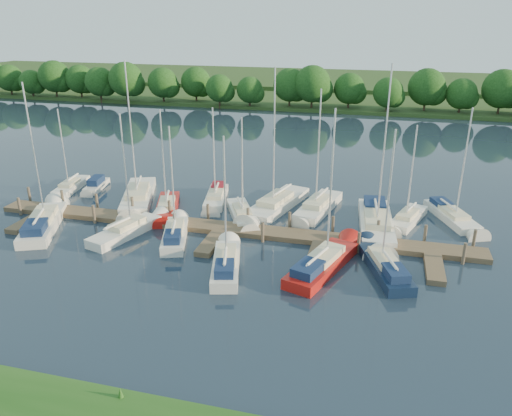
% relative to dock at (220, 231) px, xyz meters
% --- Properties ---
extents(ground, '(260.00, 260.00, 0.00)m').
position_rel_dock_xyz_m(ground, '(0.00, -7.31, -0.20)').
color(ground, '#182230').
rests_on(ground, ground).
extents(dock, '(40.00, 6.00, 0.40)m').
position_rel_dock_xyz_m(dock, '(0.00, 0.00, 0.00)').
color(dock, '#4E3C2C').
rests_on(dock, ground).
extents(mooring_pilings, '(38.24, 2.84, 2.00)m').
position_rel_dock_xyz_m(mooring_pilings, '(0.00, 1.13, 0.40)').
color(mooring_pilings, '#473D33').
rests_on(mooring_pilings, ground).
extents(far_shore, '(180.00, 30.00, 0.60)m').
position_rel_dock_xyz_m(far_shore, '(0.00, 67.69, 0.10)').
color(far_shore, '#28431A').
rests_on(far_shore, ground).
extents(distant_hill, '(220.00, 40.00, 1.40)m').
position_rel_dock_xyz_m(distant_hill, '(0.00, 92.69, 0.50)').
color(distant_hill, '#304B20').
rests_on(distant_hill, ground).
extents(treeline, '(147.76, 10.03, 8.15)m').
position_rel_dock_xyz_m(treeline, '(0.49, 54.64, 3.96)').
color(treeline, '#38281C').
rests_on(treeline, ground).
extents(sailboat_n_0, '(2.36, 6.60, 8.42)m').
position_rel_dock_xyz_m(sailboat_n_0, '(-17.60, 6.09, 0.07)').
color(sailboat_n_0, silver).
rests_on(sailboat_n_0, ground).
extents(motorboat, '(1.88, 4.57, 1.49)m').
position_rel_dock_xyz_m(motorboat, '(-15.29, 7.04, 0.13)').
color(motorboat, silver).
rests_on(motorboat, ground).
extents(sailboat_n_2, '(5.41, 10.35, 13.19)m').
position_rel_dock_xyz_m(sailboat_n_2, '(-9.63, 4.84, 0.08)').
color(sailboat_n_2, silver).
rests_on(sailboat_n_2, ground).
extents(sailboat_n_3, '(3.67, 7.34, 9.38)m').
position_rel_dock_xyz_m(sailboat_n_3, '(-6.03, 3.31, 0.07)').
color(sailboat_n_3, '#AE1510').
rests_on(sailboat_n_3, ground).
extents(sailboat_n_4, '(2.90, 7.21, 9.14)m').
position_rel_dock_xyz_m(sailboat_n_4, '(-2.68, 6.77, 0.11)').
color(sailboat_n_4, silver).
rests_on(sailboat_n_4, ground).
extents(sailboat_n_5, '(4.24, 6.88, 9.02)m').
position_rel_dock_xyz_m(sailboat_n_5, '(0.80, 3.50, 0.07)').
color(sailboat_n_5, silver).
rests_on(sailboat_n_5, ground).
extents(sailboat_n_6, '(4.49, 10.19, 12.84)m').
position_rel_dock_xyz_m(sailboat_n_6, '(3.05, 6.11, 0.08)').
color(sailboat_n_6, silver).
rests_on(sailboat_n_6, ground).
extents(sailboat_n_7, '(3.53, 8.77, 11.19)m').
position_rel_dock_xyz_m(sailboat_n_7, '(6.76, 6.42, 0.08)').
color(sailboat_n_7, silver).
rests_on(sailboat_n_7, ground).
extents(sailboat_n_8, '(3.34, 10.79, 13.54)m').
position_rel_dock_xyz_m(sailboat_n_8, '(11.93, 3.94, 0.14)').
color(sailboat_n_8, silver).
rests_on(sailboat_n_8, ground).
extents(sailboat_n_9, '(3.38, 6.68, 8.66)m').
position_rel_dock_xyz_m(sailboat_n_9, '(14.37, 5.92, 0.07)').
color(sailboat_n_9, silver).
rests_on(sailboat_n_9, ground).
extents(sailboat_n_10, '(4.26, 7.75, 9.90)m').
position_rel_dock_xyz_m(sailboat_n_10, '(18.14, 7.43, 0.11)').
color(sailboat_n_10, silver).
rests_on(sailboat_n_10, ground).
extents(sailboat_s_0, '(5.27, 9.26, 12.05)m').
position_rel_dock_xyz_m(sailboat_s_0, '(-14.35, -2.38, 0.14)').
color(sailboat_s_0, silver).
rests_on(sailboat_s_0, ground).
extents(sailboat_s_1, '(3.64, 7.70, 9.95)m').
position_rel_dock_xyz_m(sailboat_s_1, '(-7.01, -1.88, 0.08)').
color(sailboat_s_1, silver).
rests_on(sailboat_s_1, ground).
extents(sailboat_s_2, '(3.42, 7.00, 9.21)m').
position_rel_dock_xyz_m(sailboat_s_2, '(-3.04, -1.87, 0.14)').
color(sailboat_s_2, silver).
rests_on(sailboat_s_2, ground).
extents(sailboat_s_3, '(3.27, 7.39, 9.65)m').
position_rel_dock_xyz_m(sailboat_s_3, '(2.24, -5.49, 0.15)').
color(sailboat_s_3, silver).
rests_on(sailboat_s_3, ground).
extents(sailboat_s_4, '(4.37, 8.86, 11.35)m').
position_rel_dock_xyz_m(sailboat_s_4, '(8.67, -3.69, 0.14)').
color(sailboat_s_4, '#AE1510').
rests_on(sailboat_s_4, ground).
extents(sailboat_s_5, '(4.00, 7.79, 10.09)m').
position_rel_dock_xyz_m(sailboat_s_5, '(12.67, -3.04, 0.13)').
color(sailboat_s_5, '#101E36').
rests_on(sailboat_s_5, ground).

